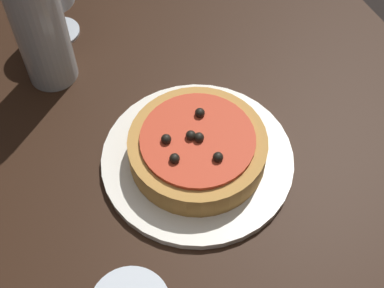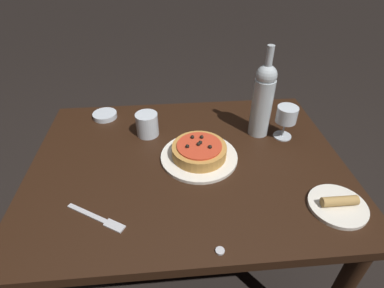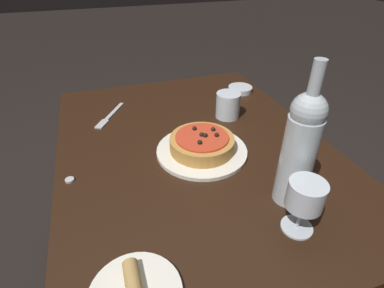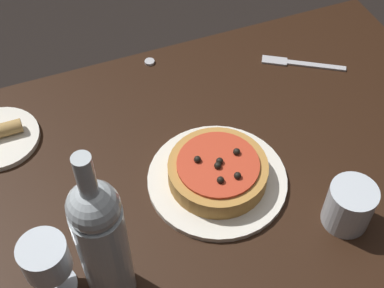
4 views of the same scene
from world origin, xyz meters
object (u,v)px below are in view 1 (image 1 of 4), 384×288
(dining_table, at_px, (214,215))
(pizza, at_px, (197,148))
(dinner_plate, at_px, (197,159))
(wine_bottle, at_px, (31,0))

(dining_table, distance_m, pizza, 0.14)
(dinner_plate, xyz_separation_m, pizza, (0.00, -0.00, 0.03))
(dining_table, bearing_deg, dinner_plate, -167.29)
(dinner_plate, distance_m, pizza, 0.03)
(pizza, bearing_deg, dining_table, 12.85)
(pizza, bearing_deg, dinner_plate, 99.18)
(dining_table, relative_size, pizza, 5.68)
(pizza, xyz_separation_m, wine_bottle, (-0.25, -0.14, 0.12))
(wine_bottle, bearing_deg, dinner_plate, 28.93)
(dinner_plate, bearing_deg, dining_table, 12.71)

